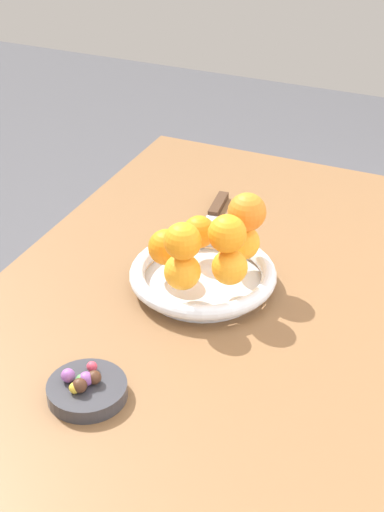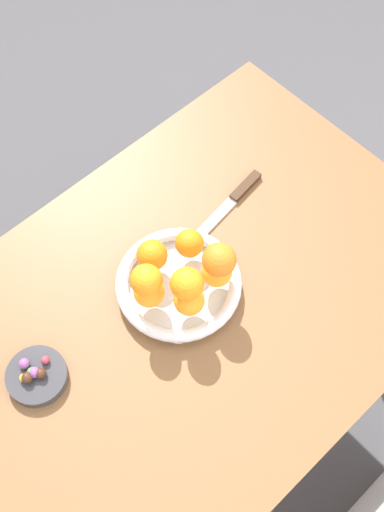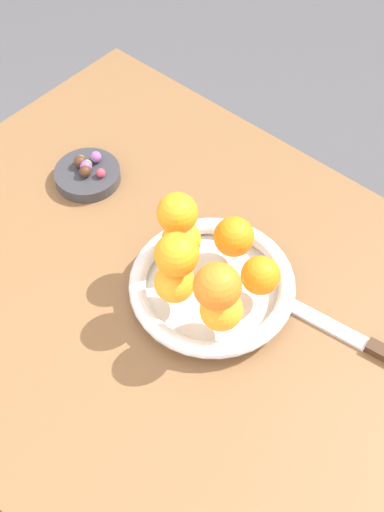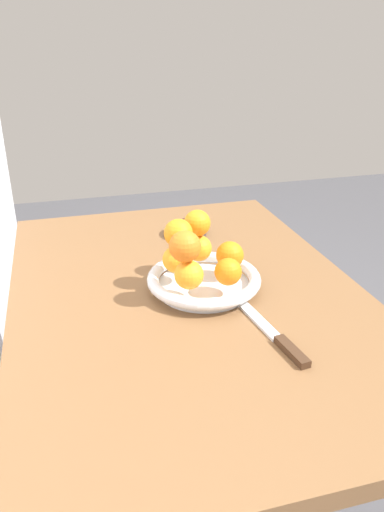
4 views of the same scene
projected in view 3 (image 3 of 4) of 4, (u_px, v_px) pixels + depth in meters
The scene contains 21 objects.
ground_plane at pixel (195, 471), 1.56m from camera, with size 6.00×6.00×0.00m, color #4C4C51.
dining_table at pixel (196, 338), 1.04m from camera, with size 1.10×0.76×0.74m.
fruit_bowl at pixel (213, 286), 0.96m from camera, with size 0.25×0.25×0.04m.
candy_dish at pixel (88, 175), 1.12m from camera, with size 0.11×0.11×0.02m, color #333338.
orange_0 at pixel (261, 275), 0.92m from camera, with size 0.06×0.06×0.06m, color orange.
orange_1 at pixel (234, 237), 0.96m from camera, with size 0.06×0.06×0.06m, color orange.
orange_2 at pixel (181, 240), 0.95m from camera, with size 0.06×0.06×0.06m, color orange.
orange_3 at pixel (175, 283), 0.91m from camera, with size 0.06×0.06×0.06m, color orange.
orange_4 at pixel (221, 310), 0.88m from camera, with size 0.06×0.06×0.06m, color orange.
orange_5 at pixel (217, 286), 0.83m from camera, with size 0.06×0.06×0.06m, color orange.
orange_6 at pixel (177, 254), 0.86m from camera, with size 0.06×0.06×0.06m, color orange.
orange_7 at pixel (177, 213), 0.91m from camera, with size 0.06×0.06×0.06m, color orange.
candy_ball_0 at pixel (87, 167), 1.10m from camera, with size 0.02×0.02×0.02m, color #C6384C.
candy_ball_1 at pixel (86, 166), 1.10m from camera, with size 0.02×0.02×0.02m, color #8C4C99.
candy_ball_2 at pixel (80, 162), 1.10m from camera, with size 0.02×0.02×0.02m, color #472819.
candy_ball_3 at pixel (81, 160), 1.11m from camera, with size 0.02×0.02×0.02m, color gold.
candy_ball_4 at pixel (96, 157), 1.11m from camera, with size 0.02×0.02×0.02m, color #8C4C99.
candy_ball_5 at pixel (87, 165), 1.10m from camera, with size 0.02×0.02×0.02m, color #4C9947.
candy_ball_6 at pixel (101, 173), 1.09m from camera, with size 0.02×0.02×0.02m, color #C6384C.
candy_ball_7 at pixel (85, 171), 1.09m from camera, with size 0.02×0.02×0.02m, color #472819.
knife at pixel (356, 339), 0.93m from camera, with size 0.26×0.05×0.01m.
Camera 3 is at (-0.33, 0.39, 1.56)m, focal length 45.00 mm.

